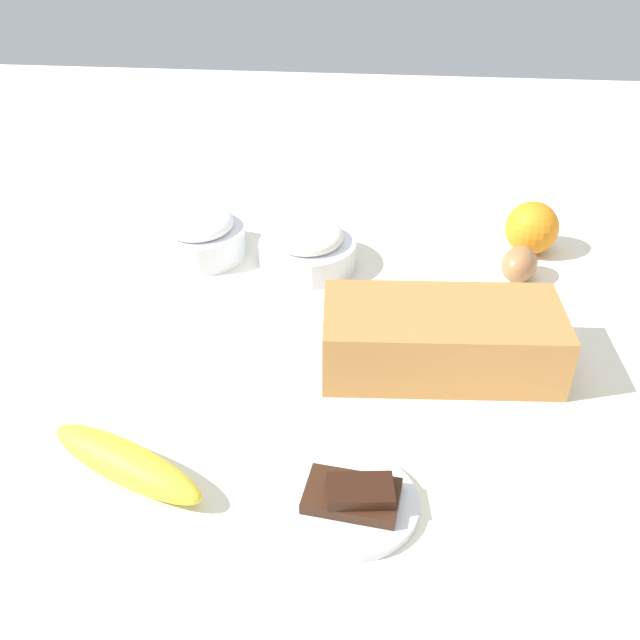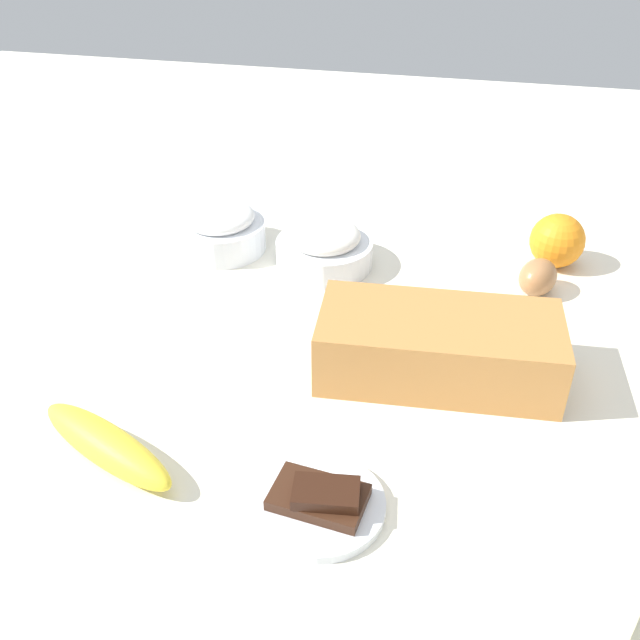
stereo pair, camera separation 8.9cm
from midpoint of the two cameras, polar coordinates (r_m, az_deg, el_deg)
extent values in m
cube|color=silver|center=(0.92, -2.77, -2.65)|extent=(2.40, 2.40, 0.02)
cube|color=#B77A3D|center=(0.87, 6.61, -1.55)|extent=(0.29, 0.15, 0.08)
cube|color=black|center=(0.86, 6.63, -1.33)|extent=(0.27, 0.13, 0.07)
cylinder|color=white|center=(1.08, -3.37, 5.16)|extent=(0.14, 0.14, 0.04)
torus|color=white|center=(1.07, -3.40, 5.94)|extent=(0.14, 0.14, 0.01)
ellipsoid|color=white|center=(1.06, -3.42, 6.54)|extent=(0.11, 0.11, 0.04)
cylinder|color=white|center=(1.12, -11.70, 5.98)|extent=(0.14, 0.14, 0.04)
torus|color=white|center=(1.12, -11.82, 6.85)|extent=(0.14, 0.14, 0.01)
ellipsoid|color=white|center=(1.11, -11.90, 7.43)|extent=(0.11, 0.11, 0.04)
ellipsoid|color=yellow|center=(0.77, -18.30, -10.74)|extent=(0.19, 0.12, 0.04)
sphere|color=orange|center=(1.14, 14.16, 6.97)|extent=(0.08, 0.08, 0.08)
cube|color=#F4EDB2|center=(0.70, 19.20, -16.19)|extent=(0.10, 0.08, 0.06)
ellipsoid|color=#A06C41|center=(1.07, 13.09, 4.22)|extent=(0.07, 0.08, 0.05)
cylinder|color=white|center=(0.72, -1.16, -14.37)|extent=(0.13, 0.13, 0.01)
cube|color=#381E11|center=(0.71, -1.17, -13.79)|extent=(0.10, 0.07, 0.01)
cube|color=black|center=(0.70, -0.55, -13.43)|extent=(0.07, 0.05, 0.01)
camera|label=1|loc=(0.04, -92.86, -1.97)|focal=40.76mm
camera|label=2|loc=(0.04, 87.14, 1.97)|focal=40.76mm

